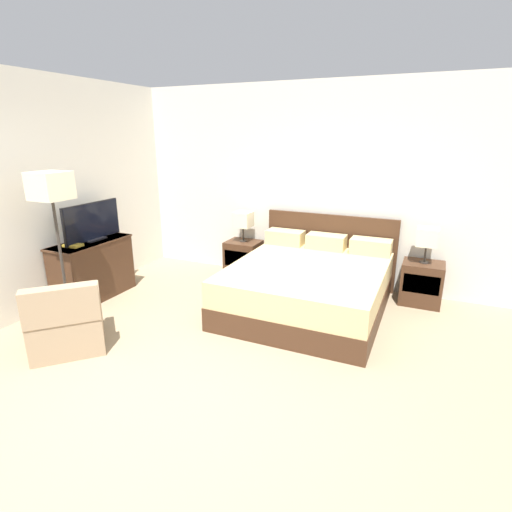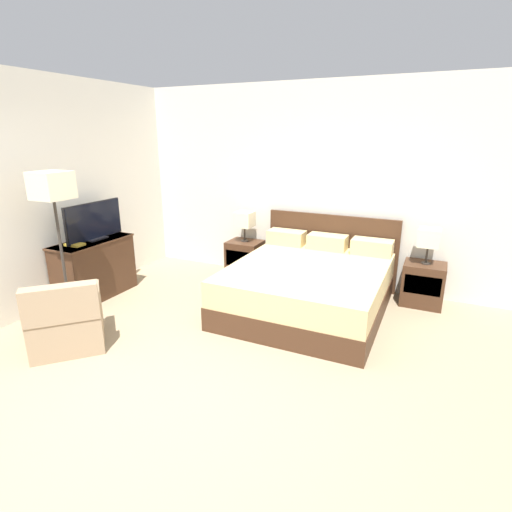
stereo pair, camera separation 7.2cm
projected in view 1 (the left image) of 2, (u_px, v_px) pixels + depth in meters
The scene contains 13 objects.
ground_plane at pixel (175, 400), 3.34m from camera, with size 9.76×9.76×0.00m, color #998466.
wall_back at pixel (302, 185), 5.78m from camera, with size 6.30×0.06×2.83m, color silver.
wall_left at pixel (62, 192), 5.09m from camera, with size 0.06×5.05×2.83m, color silver.
bed at pixel (309, 285), 5.00m from camera, with size 1.88×2.08×1.04m.
nightstand_left at pixel (243, 259), 6.17m from camera, with size 0.51×0.42×0.55m.
nightstand_right at pixel (421, 283), 5.17m from camera, with size 0.51×0.42×0.55m.
table_lamp_left at pixel (243, 220), 5.99m from camera, with size 0.25×0.25×0.46m.
table_lamp_right at pixel (427, 237), 4.99m from camera, with size 0.25×0.25×0.46m.
dresser at pixel (93, 269), 5.34m from camera, with size 0.48×1.08×0.78m.
tv at pixel (92, 222), 5.23m from camera, with size 0.18×0.91×0.50m.
book_red_cover at pixel (73, 245), 4.98m from camera, with size 0.22×0.15×0.03m, color gold.
armchair_by_window at pixel (67, 323), 4.06m from camera, with size 0.97×0.97×0.76m.
floor_lamp at pixel (52, 196), 4.28m from camera, with size 0.35×0.35×1.75m.
Camera 1 is at (1.78, -2.31, 2.14)m, focal length 28.00 mm.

